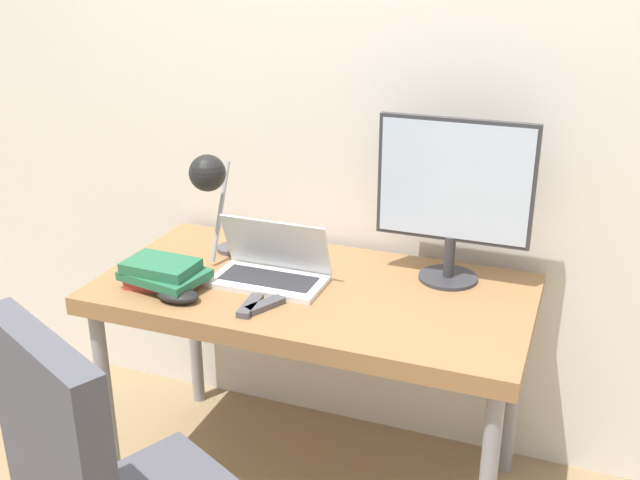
# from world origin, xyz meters

# --- Properties ---
(wall_back) EXTENTS (8.00, 0.05, 2.60)m
(wall_back) POSITION_xyz_m (0.00, 0.78, 1.30)
(wall_back) COLOR silver
(wall_back) RESTS_ON ground_plane
(desk) EXTENTS (1.41, 0.72, 0.78)m
(desk) POSITION_xyz_m (0.00, 0.36, 0.70)
(desk) COLOR #996B42
(desk) RESTS_ON ground_plane
(laptop) EXTENTS (0.37, 0.21, 0.21)m
(laptop) POSITION_xyz_m (-0.14, 0.35, 0.82)
(laptop) COLOR silver
(laptop) RESTS_ON desk
(monitor) EXTENTS (0.50, 0.20, 0.54)m
(monitor) POSITION_xyz_m (0.40, 0.57, 1.08)
(monitor) COLOR #333338
(monitor) RESTS_ON desk
(desk_lamp) EXTENTS (0.12, 0.27, 0.40)m
(desk_lamp) POSITION_xyz_m (-0.38, 0.40, 1.08)
(desk_lamp) COLOR #4C4C51
(desk_lamp) RESTS_ON desk
(book_stack) EXTENTS (0.29, 0.23, 0.09)m
(book_stack) POSITION_xyz_m (-0.45, 0.18, 0.82)
(book_stack) COLOR #B2382D
(book_stack) RESTS_ON desk
(tv_remote) EXTENTS (0.05, 0.14, 0.02)m
(tv_remote) POSITION_xyz_m (-0.12, 0.14, 0.79)
(tv_remote) COLOR #4C4C51
(tv_remote) RESTS_ON desk
(media_remote) EXTENTS (0.09, 0.14, 0.02)m
(media_remote) POSITION_xyz_m (-0.08, 0.16, 0.79)
(media_remote) COLOR #4C4C51
(media_remote) RESTS_ON desk
(game_controller) EXTENTS (0.14, 0.09, 0.04)m
(game_controller) POSITION_xyz_m (-0.36, 0.11, 0.80)
(game_controller) COLOR black
(game_controller) RESTS_ON desk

